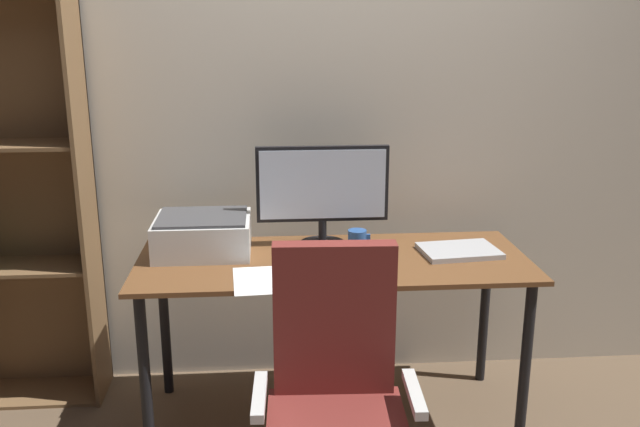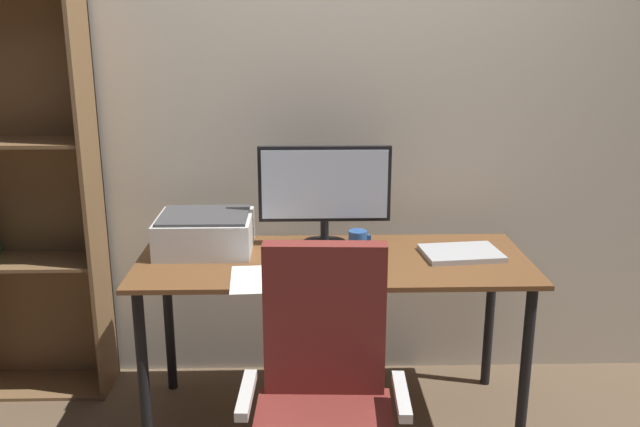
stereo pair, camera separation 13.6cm
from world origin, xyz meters
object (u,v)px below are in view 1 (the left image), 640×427
object	(u,v)px
laptop	(459,251)
bookshelf	(14,208)
coffee_mug	(357,243)
office_chair	(336,419)
desk	(333,278)
keyboard	(322,269)
mouse	(372,267)
printer	(203,234)
monitor	(323,189)

from	to	relation	value
laptop	bookshelf	size ratio (longest dim) A/B	0.18
coffee_mug	office_chair	size ratio (longest dim) A/B	0.11
desk	keyboard	distance (m)	0.18
desk	keyboard	bearing A→B (deg)	-112.33
mouse	printer	size ratio (longest dim) A/B	0.24
desk	printer	bearing A→B (deg)	166.97
monitor	office_chair	bearing A→B (deg)	-91.98
monitor	coffee_mug	size ratio (longest dim) A/B	5.25
office_chair	monitor	bearing A→B (deg)	90.50
desk	laptop	xyz separation A→B (m)	(0.54, 0.03, 0.10)
desk	monitor	world-z (taller)	monitor
coffee_mug	laptop	size ratio (longest dim) A/B	0.34
desk	mouse	world-z (taller)	mouse
mouse	bookshelf	distance (m)	1.60
printer	office_chair	bearing A→B (deg)	-61.11
monitor	printer	distance (m)	0.55
printer	bookshelf	xyz separation A→B (m)	(-0.84, 0.20, 0.08)
keyboard	printer	size ratio (longest dim) A/B	0.72
desk	coffee_mug	xyz separation A→B (m)	(0.11, 0.04, 0.14)
mouse	printer	distance (m)	0.74
laptop	office_chair	distance (m)	1.02
coffee_mug	printer	bearing A→B (deg)	172.42
monitor	office_chair	distance (m)	1.08
desk	mouse	size ratio (longest dim) A/B	16.95
desk	coffee_mug	bearing A→B (deg)	20.51
desk	coffee_mug	size ratio (longest dim) A/B	14.93
monitor	mouse	xyz separation A→B (m)	(0.17, -0.34, -0.24)
coffee_mug	office_chair	xyz separation A→B (m)	(-0.17, -0.79, -0.34)
printer	office_chair	size ratio (longest dim) A/B	0.40
monitor	laptop	xyz separation A→B (m)	(0.57, -0.16, -0.24)
monitor	office_chair	size ratio (longest dim) A/B	0.57
desk	office_chair	xyz separation A→B (m)	(-0.06, -0.75, -0.19)
monitor	mouse	bearing A→B (deg)	-63.78
bookshelf	office_chair	bearing A→B (deg)	-39.07
coffee_mug	bookshelf	size ratio (longest dim) A/B	0.06
mouse	bookshelf	world-z (taller)	bookshelf
keyboard	mouse	world-z (taller)	mouse
mouse	bookshelf	size ratio (longest dim) A/B	0.05
bookshelf	keyboard	bearing A→B (deg)	-19.42
monitor	coffee_mug	world-z (taller)	monitor
mouse	coffee_mug	xyz separation A→B (m)	(-0.03, 0.20, 0.04)
monitor	laptop	bearing A→B (deg)	-15.38
monitor	keyboard	xyz separation A→B (m)	(-0.03, -0.33, -0.24)
bookshelf	coffee_mug	bearing A→B (deg)	-10.86
laptop	office_chair	xyz separation A→B (m)	(-0.60, -0.78, -0.29)
laptop	printer	bearing A→B (deg)	168.65
printer	bookshelf	distance (m)	0.87
mouse	keyboard	bearing A→B (deg)	-176.85
monitor	mouse	distance (m)	0.45
keyboard	coffee_mug	distance (m)	0.25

